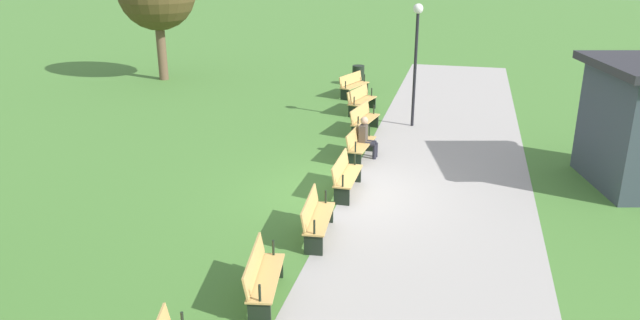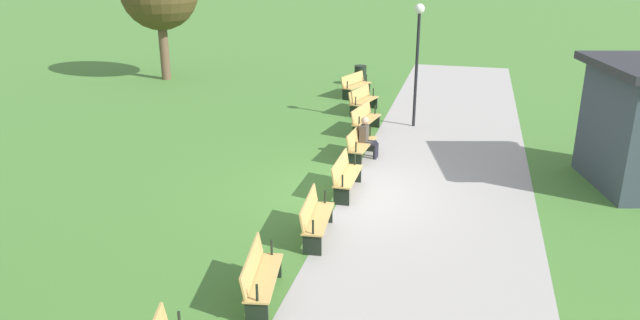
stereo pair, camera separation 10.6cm
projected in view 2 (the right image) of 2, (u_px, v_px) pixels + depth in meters
ground_plane at (348, 193)px, 14.97m from camera, size 120.00×120.00×0.00m
path_paving at (437, 201)px, 14.47m from camera, size 34.69×4.57×0.01m
bench_0 at (355, 85)px, 24.26m from camera, size 1.70×0.99×0.89m
bench_1 at (362, 100)px, 21.89m from camera, size 1.70×0.87×0.89m
bench_2 at (365, 119)px, 19.51m from camera, size 1.69×0.74×0.89m
bench_3 at (360, 143)px, 17.15m from camera, size 1.67×0.61×0.89m
bench_4 at (345, 175)px, 14.83m from camera, size 1.63×0.47×0.89m
bench_5 at (315, 217)px, 12.55m from camera, size 1.67×0.61×0.89m
bench_6 at (260, 276)px, 10.34m from camera, size 1.69×0.74×0.89m
person_seated at (367, 136)px, 17.25m from camera, size 0.35×0.54×1.20m
lamp_post at (418, 43)px, 19.50m from camera, size 0.32×0.32×4.02m
trash_bin at (360, 75)px, 26.14m from camera, size 0.51×0.51×0.85m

